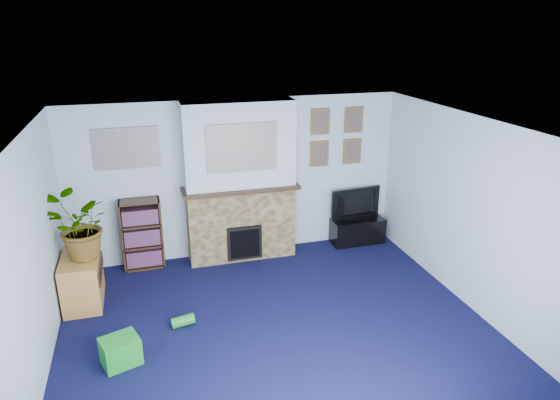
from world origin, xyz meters
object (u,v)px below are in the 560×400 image
object	(u,v)px
bookshelf	(142,235)
sideboard	(82,278)
television	(358,205)
tv_stand	(357,230)

from	to	relation	value
bookshelf	sideboard	size ratio (longest dim) A/B	1.28
bookshelf	sideboard	xyz separation A→B (m)	(-0.78, -0.80, -0.15)
bookshelf	television	bearing A→B (deg)	-0.96
bookshelf	sideboard	world-z (taller)	bookshelf
tv_stand	sideboard	world-z (taller)	sideboard
tv_stand	television	size ratio (longest dim) A/B	0.99
tv_stand	sideboard	xyz separation A→B (m)	(-4.17, -0.73, 0.12)
television	bookshelf	xyz separation A→B (m)	(-3.39, 0.06, -0.15)
bookshelf	sideboard	distance (m)	1.13
tv_stand	sideboard	size ratio (longest dim) A/B	1.04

